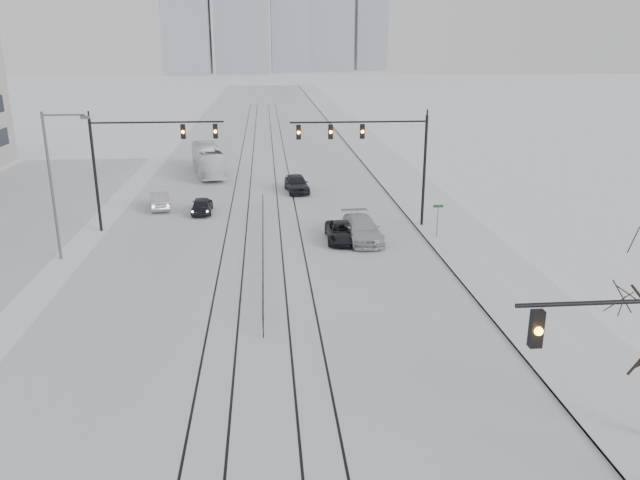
{
  "coord_description": "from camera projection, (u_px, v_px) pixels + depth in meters",
  "views": [
    {
      "loc": [
        0.33,
        -7.73,
        12.84
      ],
      "look_at": [
        2.97,
        22.41,
        3.2
      ],
      "focal_mm": 35.0,
      "sensor_mm": 36.0,
      "label": 1
    }
  ],
  "objects": [
    {
      "name": "street_light_west",
      "position": [
        55.0,
        176.0,
        37.08
      ],
      "size": [
        2.73,
        0.25,
        9.0
      ],
      "color": "#595B60",
      "rests_on": "ground"
    },
    {
      "name": "sedan_nb_right",
      "position": [
        362.0,
        229.0,
        41.96
      ],
      "size": [
        2.58,
        5.57,
        1.57
      ],
      "primitive_type": "imported",
      "rotation": [
        0.0,
        0.0,
        0.07
      ],
      "color": "#B8BBC0",
      "rests_on": "ground"
    },
    {
      "name": "tram_rails",
      "position": [
        263.0,
        212.0,
        49.17
      ],
      "size": [
        5.3,
        180.0,
        0.01
      ],
      "color": "black",
      "rests_on": "ground"
    },
    {
      "name": "road",
      "position": [
        263.0,
        165.0,
        68.15
      ],
      "size": [
        22.0,
        260.0,
        0.02
      ],
      "primitive_type": "cube",
      "color": "silver",
      "rests_on": "ground"
    },
    {
      "name": "curb",
      "position": [
        363.0,
        163.0,
        69.06
      ],
      "size": [
        0.1,
        260.0,
        0.12
      ],
      "primitive_type": "cube",
      "color": "gray",
      "rests_on": "ground"
    },
    {
      "name": "street_sign",
      "position": [
        438.0,
        216.0,
        42.07
      ],
      "size": [
        0.7,
        0.06,
        2.4
      ],
      "color": "#595B60",
      "rests_on": "ground"
    },
    {
      "name": "box_truck",
      "position": [
        208.0,
        160.0,
        62.77
      ],
      "size": [
        4.29,
        10.56,
        2.87
      ],
      "primitive_type": "imported",
      "rotation": [
        0.0,
        0.0,
        3.33
      ],
      "color": "white",
      "rests_on": "ground"
    },
    {
      "name": "sidewalk_east",
      "position": [
        385.0,
        162.0,
        69.26
      ],
      "size": [
        5.0,
        260.0,
        0.16
      ],
      "primitive_type": "cube",
      "color": "silver",
      "rests_on": "ground"
    },
    {
      "name": "sedan_sb_inner",
      "position": [
        202.0,
        205.0,
        48.7
      ],
      "size": [
        1.6,
        3.87,
        1.31
      ],
      "primitive_type": "imported",
      "rotation": [
        0.0,
        0.0,
        3.16
      ],
      "color": "black",
      "rests_on": "ground"
    },
    {
      "name": "sedan_nb_far",
      "position": [
        297.0,
        184.0,
        55.55
      ],
      "size": [
        2.34,
        4.74,
        1.55
      ],
      "primitive_type": "imported",
      "rotation": [
        0.0,
        0.0,
        0.11
      ],
      "color": "black",
      "rests_on": "ground"
    },
    {
      "name": "sedan_sb_outer",
      "position": [
        160.0,
        200.0,
        50.04
      ],
      "size": [
        2.22,
        4.39,
        1.38
      ],
      "primitive_type": "imported",
      "rotation": [
        0.0,
        0.0,
        3.33
      ],
      "color": "#ACADB4",
      "rests_on": "ground"
    },
    {
      "name": "median_fence",
      "position": [
        263.0,
        245.0,
        39.52
      ],
      "size": [
        0.06,
        24.0,
        1.0
      ],
      "color": "black",
      "rests_on": "ground"
    },
    {
      "name": "traffic_mast_ne",
      "position": [
        378.0,
        148.0,
        43.35
      ],
      "size": [
        9.6,
        0.37,
        8.0
      ],
      "color": "black",
      "rests_on": "ground"
    },
    {
      "name": "sedan_nb_front",
      "position": [
        342.0,
        232.0,
        41.91
      ],
      "size": [
        2.17,
        4.54,
        1.25
      ],
      "primitive_type": "imported",
      "rotation": [
        0.0,
        0.0,
        -0.02
      ],
      "color": "black",
      "rests_on": "ground"
    },
    {
      "name": "traffic_mast_nw",
      "position": [
        137.0,
        152.0,
        42.97
      ],
      "size": [
        9.1,
        0.37,
        8.0
      ],
      "color": "black",
      "rests_on": "ground"
    }
  ]
}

